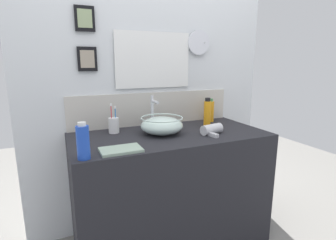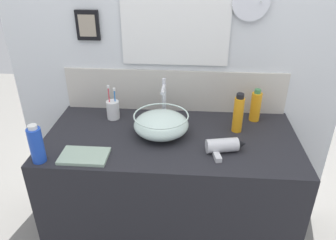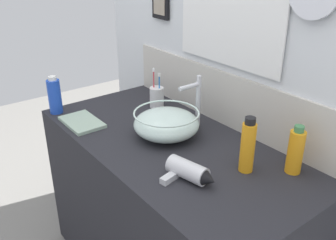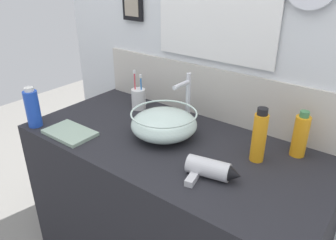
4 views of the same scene
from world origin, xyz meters
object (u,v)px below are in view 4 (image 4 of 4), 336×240
object	(u,v)px
spray_bottle	(33,108)
hand_towel	(70,133)
faucet	(187,95)
soap_dispenser	(259,136)
glass_bowl_sink	(164,124)
lotion_bottle	(300,135)
toothbrush_cup	(139,99)
hair_drier	(211,170)

from	to	relation	value
spray_bottle	hand_towel	bearing A→B (deg)	12.37
faucet	soap_dispenser	distance (m)	0.43
glass_bowl_sink	lotion_bottle	world-z (taller)	lotion_bottle
hand_towel	faucet	bearing A→B (deg)	50.09
glass_bowl_sink	toothbrush_cup	world-z (taller)	toothbrush_cup
soap_dispenser	lotion_bottle	distance (m)	0.18
toothbrush_cup	hand_towel	bearing A→B (deg)	-97.19
faucet	hand_towel	xyz separation A→B (m)	(-0.35, -0.42, -0.14)
lotion_bottle	spray_bottle	distance (m)	1.19
spray_bottle	soap_dispenser	bearing A→B (deg)	20.47
toothbrush_cup	lotion_bottle	world-z (taller)	toothbrush_cup
glass_bowl_sink	faucet	bearing A→B (deg)	90.00
glass_bowl_sink	soap_dispenser	xyz separation A→B (m)	(0.41, 0.07, 0.04)
faucet	lotion_bottle	xyz separation A→B (m)	(0.53, 0.03, -0.05)
spray_bottle	hand_towel	distance (m)	0.22
soap_dispenser	hand_towel	bearing A→B (deg)	-157.50
faucet	lotion_bottle	distance (m)	0.53
glass_bowl_sink	toothbrush_cup	bearing A→B (deg)	151.33
toothbrush_cup	lotion_bottle	bearing A→B (deg)	2.79
toothbrush_cup	soap_dispenser	size ratio (longest dim) A/B	0.95
glass_bowl_sink	faucet	size ratio (longest dim) A/B	1.19
hair_drier	toothbrush_cup	world-z (taller)	toothbrush_cup
soap_dispenser	spray_bottle	world-z (taller)	soap_dispenser
hair_drier	toothbrush_cup	bearing A→B (deg)	153.95
glass_bowl_sink	toothbrush_cup	xyz separation A→B (m)	(-0.30, 0.16, -0.01)
lotion_bottle	spray_bottle	world-z (taller)	same
glass_bowl_sink	lotion_bottle	bearing A→B (deg)	21.17
glass_bowl_sink	lotion_bottle	xyz separation A→B (m)	(0.53, 0.20, 0.03)
toothbrush_cup	glass_bowl_sink	bearing A→B (deg)	-28.67
lotion_bottle	toothbrush_cup	bearing A→B (deg)	-177.21
lotion_bottle	soap_dispenser	bearing A→B (deg)	-130.58
hand_towel	glass_bowl_sink	bearing A→B (deg)	35.10
lotion_bottle	hair_drier	bearing A→B (deg)	-119.56
glass_bowl_sink	soap_dispenser	world-z (taller)	soap_dispenser
faucet	spray_bottle	xyz separation A→B (m)	(-0.56, -0.47, -0.05)
hair_drier	lotion_bottle	distance (m)	0.41
hand_towel	toothbrush_cup	bearing A→B (deg)	82.81
faucet	hair_drier	distance (m)	0.47
hair_drier	hand_towel	distance (m)	0.69
faucet	hand_towel	world-z (taller)	faucet
faucet	lotion_bottle	size ratio (longest dim) A/B	1.28
lotion_bottle	spray_bottle	bearing A→B (deg)	-155.37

